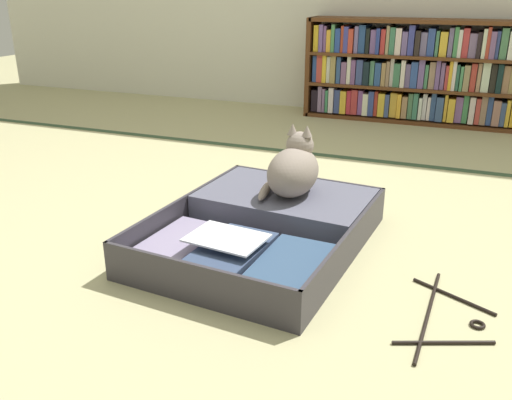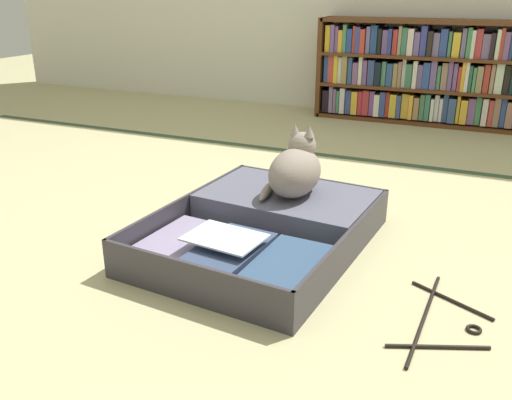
# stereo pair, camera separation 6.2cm
# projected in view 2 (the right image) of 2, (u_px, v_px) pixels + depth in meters

# --- Properties ---
(ground_plane) EXTENTS (10.00, 10.00, 0.00)m
(ground_plane) POSITION_uv_depth(u_px,v_px,m) (231.00, 256.00, 1.81)
(ground_plane) COLOR tan
(tatami_border) EXTENTS (4.80, 0.05, 0.00)m
(tatami_border) POSITION_uv_depth(u_px,v_px,m) (335.00, 156.00, 2.88)
(tatami_border) COLOR #344C33
(tatami_border) RESTS_ON ground_plane
(bookshelf) EXTENTS (1.40, 0.27, 0.65)m
(bookshelf) POSITION_uv_depth(u_px,v_px,m) (426.00, 73.00, 3.50)
(bookshelf) COLOR #573017
(bookshelf) RESTS_ON ground_plane
(open_suitcase) EXTENTS (0.71, 0.89, 0.13)m
(open_suitcase) POSITION_uv_depth(u_px,v_px,m) (270.00, 226.00, 1.91)
(open_suitcase) COLOR #35323A
(open_suitcase) RESTS_ON ground_plane
(black_cat) EXTENTS (0.22, 0.27, 0.25)m
(black_cat) POSITION_uv_depth(u_px,v_px,m) (296.00, 170.00, 1.96)
(black_cat) COLOR gray
(black_cat) RESTS_ON open_suitcase
(clothes_hanger) EXTENTS (0.25, 0.47, 0.01)m
(clothes_hanger) POSITION_uv_depth(u_px,v_px,m) (440.00, 321.00, 1.45)
(clothes_hanger) COLOR black
(clothes_hanger) RESTS_ON ground_plane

